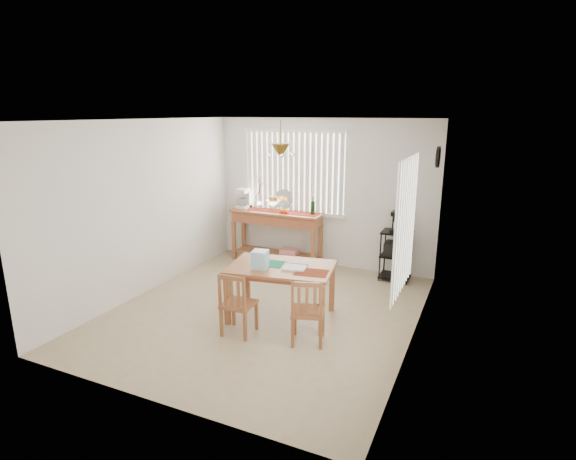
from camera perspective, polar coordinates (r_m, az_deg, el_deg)
The scene contains 10 objects.
ground at distance 6.39m, azimuth -2.90°, elevation -10.25°, with size 4.00×4.50×0.01m, color tan.
room_shell at distance 5.89m, azimuth -3.02°, elevation 4.93°, with size 4.20×4.70×2.70m.
sideboard at distance 8.16m, azimuth -1.43°, elevation 0.73°, with size 1.70×0.48×0.95m.
sideboard_items at distance 8.23m, azimuth -3.24°, elevation 3.59°, with size 1.61×0.40×0.73m.
wire_cart at distance 7.55m, azimuth 13.58°, elevation -2.59°, with size 0.48×0.39×0.82m.
cart_items at distance 7.44m, azimuth 13.82°, elevation 0.99°, with size 0.19×0.23×0.34m.
dining_table at distance 5.96m, azimuth -0.87°, elevation -5.34°, with size 1.49×1.09×0.73m.
table_items at distance 5.83m, azimuth -2.45°, elevation -4.03°, with size 1.11×0.49×0.23m.
chair_left at distance 5.64m, azimuth -6.46°, elevation -9.35°, with size 0.40×0.40×0.82m.
chair_right at distance 5.40m, azimuth 2.49°, elevation -10.33°, with size 0.48×0.48×0.83m.
Camera 1 is at (2.68, -5.14, 2.70)m, focal length 28.00 mm.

